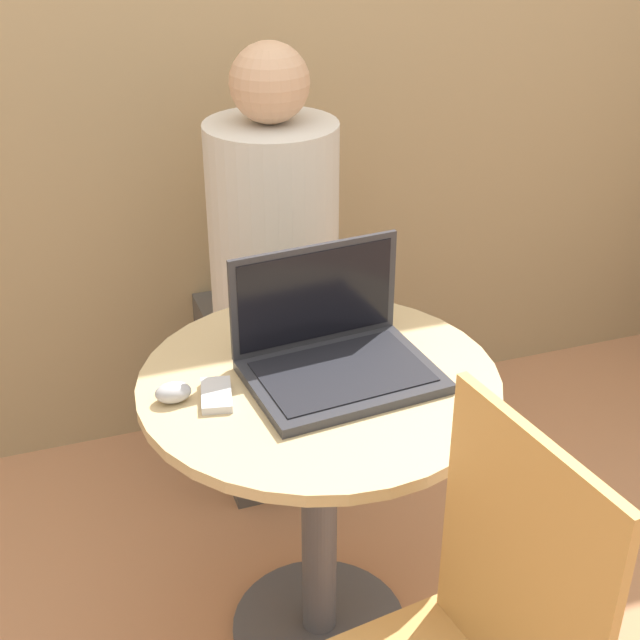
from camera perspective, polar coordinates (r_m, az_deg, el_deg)
ground_plane at (r=2.22m, az=-0.05°, el=-19.10°), size 12.00×12.00×0.00m
round_table at (r=1.88m, az=-0.05°, el=-8.57°), size 0.72×0.72×0.70m
laptop at (r=1.76m, az=0.89°, el=-2.00°), size 0.38×0.30×0.24m
cell_phone at (r=1.71m, az=-6.65°, el=-4.79°), size 0.08×0.12×0.02m
computer_mouse at (r=1.71m, az=-9.38°, el=-4.59°), size 0.07×0.05×0.04m
person_seated at (r=2.41m, az=-3.22°, el=0.73°), size 0.33×0.51×1.23m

